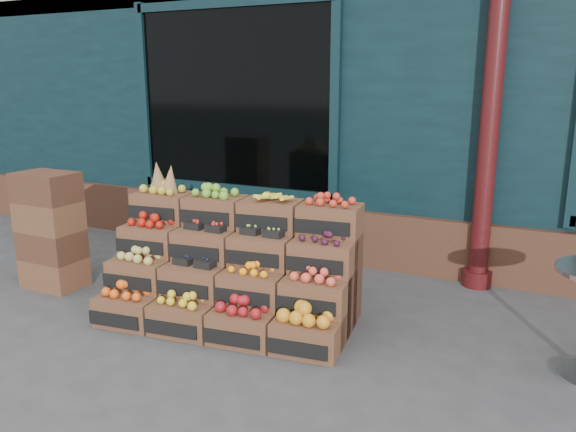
% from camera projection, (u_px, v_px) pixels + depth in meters
% --- Properties ---
extents(ground, '(60.00, 60.00, 0.00)m').
position_uv_depth(ground, '(272.00, 348.00, 4.21)').
color(ground, '#3F3F42').
rests_on(ground, ground).
extents(shop_facade, '(12.00, 6.24, 4.80)m').
position_uv_depth(shop_facade, '(433.00, 49.00, 8.12)').
color(shop_facade, black).
rests_on(shop_facade, ground).
extents(crate_display, '(2.13, 1.22, 1.27)m').
position_uv_depth(crate_display, '(233.00, 273.00, 4.69)').
color(crate_display, brown).
rests_on(crate_display, ground).
extents(spare_crates, '(0.56, 0.39, 1.12)m').
position_uv_depth(spare_crates, '(51.00, 231.00, 5.36)').
color(spare_crates, brown).
rests_on(spare_crates, ground).
extents(shopkeeper, '(0.77, 0.62, 1.83)m').
position_uv_depth(shopkeeper, '(278.00, 165.00, 7.08)').
color(shopkeeper, '#13441B').
rests_on(shopkeeper, ground).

